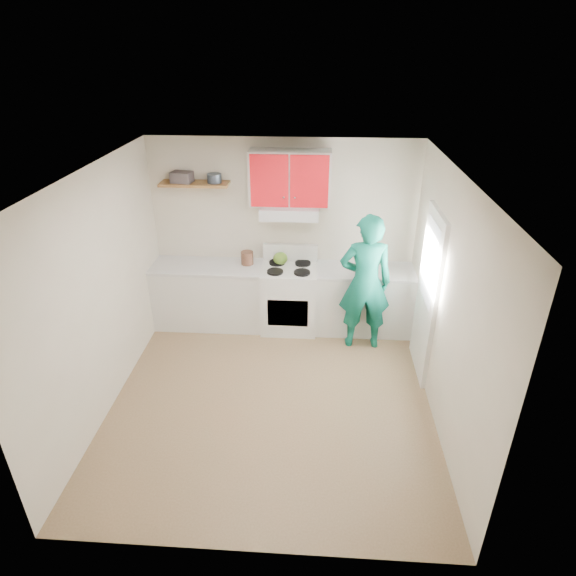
# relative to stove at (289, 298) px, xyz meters

# --- Properties ---
(floor) EXTENTS (3.80, 3.80, 0.00)m
(floor) POSITION_rel_stove_xyz_m (-0.10, -1.57, -0.46)
(floor) COLOR brown
(floor) RESTS_ON ground
(ceiling) EXTENTS (3.60, 3.80, 0.04)m
(ceiling) POSITION_rel_stove_xyz_m (-0.10, -1.57, 2.14)
(ceiling) COLOR white
(ceiling) RESTS_ON floor
(back_wall) EXTENTS (3.60, 0.04, 2.60)m
(back_wall) POSITION_rel_stove_xyz_m (-0.10, 0.32, 0.84)
(back_wall) COLOR beige
(back_wall) RESTS_ON floor
(front_wall) EXTENTS (3.60, 0.04, 2.60)m
(front_wall) POSITION_rel_stove_xyz_m (-0.10, -3.47, 0.84)
(front_wall) COLOR beige
(front_wall) RESTS_ON floor
(left_wall) EXTENTS (0.04, 3.80, 2.60)m
(left_wall) POSITION_rel_stove_xyz_m (-1.90, -1.57, 0.84)
(left_wall) COLOR beige
(left_wall) RESTS_ON floor
(right_wall) EXTENTS (0.04, 3.80, 2.60)m
(right_wall) POSITION_rel_stove_xyz_m (1.70, -1.57, 0.84)
(right_wall) COLOR beige
(right_wall) RESTS_ON floor
(door) EXTENTS (0.05, 0.85, 2.05)m
(door) POSITION_rel_stove_xyz_m (1.68, -0.88, 0.56)
(door) COLOR white
(door) RESTS_ON floor
(door_glass) EXTENTS (0.01, 0.55, 0.95)m
(door_glass) POSITION_rel_stove_xyz_m (1.65, -0.88, 0.99)
(door_glass) COLOR white
(door_glass) RESTS_ON door
(counter_left) EXTENTS (1.52, 0.60, 0.90)m
(counter_left) POSITION_rel_stove_xyz_m (-1.14, 0.02, -0.01)
(counter_left) COLOR silver
(counter_left) RESTS_ON floor
(counter_right) EXTENTS (1.32, 0.60, 0.90)m
(counter_right) POSITION_rel_stove_xyz_m (1.04, 0.02, -0.01)
(counter_right) COLOR silver
(counter_right) RESTS_ON floor
(stove) EXTENTS (0.76, 0.65, 0.92)m
(stove) POSITION_rel_stove_xyz_m (0.00, 0.00, 0.00)
(stove) COLOR white
(stove) RESTS_ON floor
(range_hood) EXTENTS (0.76, 0.44, 0.15)m
(range_hood) POSITION_rel_stove_xyz_m (0.00, 0.10, 1.24)
(range_hood) COLOR silver
(range_hood) RESTS_ON back_wall
(upper_cabinets) EXTENTS (1.02, 0.33, 0.70)m
(upper_cabinets) POSITION_rel_stove_xyz_m (0.00, 0.16, 1.66)
(upper_cabinets) COLOR red
(upper_cabinets) RESTS_ON back_wall
(shelf) EXTENTS (0.90, 0.30, 0.04)m
(shelf) POSITION_rel_stove_xyz_m (-1.25, 0.18, 1.56)
(shelf) COLOR brown
(shelf) RESTS_ON back_wall
(books) EXTENTS (0.29, 0.23, 0.14)m
(books) POSITION_rel_stove_xyz_m (-1.41, 0.17, 1.65)
(books) COLOR #443C3F
(books) RESTS_ON shelf
(tin) EXTENTS (0.23, 0.23, 0.11)m
(tin) POSITION_rel_stove_xyz_m (-0.98, 0.18, 1.63)
(tin) COLOR #333D4C
(tin) RESTS_ON shelf
(kettle) EXTENTS (0.22, 0.22, 0.17)m
(kettle) POSITION_rel_stove_xyz_m (-0.13, 0.14, 0.55)
(kettle) COLOR #507821
(kettle) RESTS_ON stove
(crock) EXTENTS (0.17, 0.17, 0.20)m
(crock) POSITION_rel_stove_xyz_m (-0.59, 0.10, 0.54)
(crock) COLOR #503123
(crock) RESTS_ON counter_left
(cutting_board) EXTENTS (0.30, 0.24, 0.02)m
(cutting_board) POSITION_rel_stove_xyz_m (0.89, -0.03, 0.45)
(cutting_board) COLOR olive
(cutting_board) RESTS_ON counter_right
(silicone_mat) EXTENTS (0.34, 0.29, 0.01)m
(silicone_mat) POSITION_rel_stove_xyz_m (1.37, -0.00, 0.44)
(silicone_mat) COLOR red
(silicone_mat) RESTS_ON counter_right
(person) EXTENTS (0.69, 0.47, 1.85)m
(person) POSITION_rel_stove_xyz_m (1.00, -0.39, 0.46)
(person) COLOR #0B6350
(person) RESTS_ON floor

